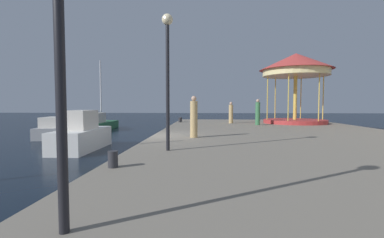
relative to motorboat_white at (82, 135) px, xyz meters
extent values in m
plane|color=black|center=(3.72, -0.25, -0.76)|extent=(120.00, 120.00, 0.00)
cube|color=gray|center=(10.40, -0.25, -0.36)|extent=(13.36, 28.63, 0.80)
cube|color=white|center=(0.00, 0.02, -0.23)|extent=(1.65, 4.20, 1.06)
cube|color=beige|center=(0.00, -0.09, 0.79)|extent=(1.15, 1.85, 0.96)
cube|color=#4C6070|center=(-0.01, 0.84, 0.98)|extent=(0.97, 0.11, 0.43)
cube|color=gray|center=(-4.09, 5.14, -0.37)|extent=(2.33, 4.47, 0.78)
cube|color=beige|center=(-3.99, 4.37, 0.37)|extent=(1.49, 2.03, 0.69)
cube|color=#4C6070|center=(-4.11, 5.30, 0.51)|extent=(1.08, 0.24, 0.31)
cube|color=#236638|center=(-3.62, 10.82, -0.40)|extent=(2.40, 5.78, 0.72)
cube|color=beige|center=(-3.57, 9.55, 0.39)|extent=(1.62, 2.57, 0.87)
cylinder|color=silver|center=(-3.66, 11.70, 2.83)|extent=(0.12, 0.12, 5.73)
cylinder|color=silver|center=(-3.60, 10.42, 0.86)|extent=(0.19, 2.56, 0.08)
cylinder|color=#B23333|center=(13.53, 8.89, 0.19)|extent=(4.93, 4.93, 0.30)
cylinder|color=gold|center=(13.53, 8.89, 2.09)|extent=(0.28, 0.28, 3.50)
cylinder|color=#F2E099|center=(13.53, 8.89, 4.09)|extent=(5.16, 5.16, 0.50)
cone|color=#C63D38|center=(13.53, 8.89, 5.00)|extent=(5.73, 5.73, 1.33)
cylinder|color=gold|center=(15.74, 8.89, 2.09)|extent=(0.08, 0.08, 3.50)
cylinder|color=gold|center=(14.63, 10.81, 2.09)|extent=(0.08, 0.08, 3.50)
cylinder|color=gold|center=(12.42, 10.81, 2.09)|extent=(0.08, 0.08, 3.50)
cylinder|color=gold|center=(11.31, 8.89, 2.09)|extent=(0.08, 0.08, 3.50)
cylinder|color=gold|center=(12.42, 6.97, 2.09)|extent=(0.08, 0.08, 3.50)
cylinder|color=gold|center=(14.63, 6.97, 2.09)|extent=(0.08, 0.08, 3.50)
cylinder|color=black|center=(4.69, -10.27, 1.88)|extent=(0.12, 0.12, 3.68)
cylinder|color=black|center=(5.10, -4.55, 2.08)|extent=(0.12, 0.12, 4.08)
sphere|color=#F9E5B2|center=(5.10, -4.55, 4.30)|extent=(0.36, 0.36, 0.36)
cylinder|color=#2D2D33|center=(4.12, -7.00, 0.24)|extent=(0.24, 0.24, 0.40)
cylinder|color=#2D2D33|center=(4.10, 10.18, 0.24)|extent=(0.24, 0.24, 0.40)
cylinder|color=#2D2D33|center=(4.09, 9.43, 0.24)|extent=(0.24, 0.24, 0.40)
cylinder|color=tan|center=(8.35, 8.63, 0.79)|extent=(0.34, 0.34, 1.50)
sphere|color=tan|center=(8.35, 8.63, 1.66)|extent=(0.24, 0.24, 0.24)
cylinder|color=#387247|center=(10.16, 6.82, 0.88)|extent=(0.34, 0.34, 1.68)
sphere|color=tan|center=(10.16, 6.82, 1.84)|extent=(0.24, 0.24, 0.24)
cylinder|color=tan|center=(5.79, -1.01, 0.88)|extent=(0.34, 0.34, 1.68)
sphere|color=tan|center=(5.79, -1.01, 1.84)|extent=(0.24, 0.24, 0.24)
camera|label=1|loc=(6.38, -13.29, 1.56)|focal=25.12mm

